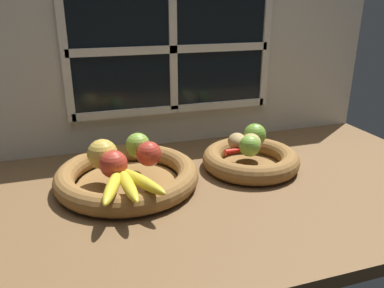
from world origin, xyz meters
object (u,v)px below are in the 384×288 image
(fruit_bowl_left, at_px, (127,176))
(fruit_bowl_right, at_px, (251,160))
(apple_golden_left, at_px, (103,154))
(potato_oblong, at_px, (237,141))
(banana_bunch_front, at_px, (127,183))
(potato_large, at_px, (252,142))
(lime_far, at_px, (255,135))
(apple_red_right, at_px, (149,154))
(lime_near, at_px, (250,146))
(apple_green_back, at_px, (138,145))
(chili_pepper, at_px, (246,149))
(apple_red_front, at_px, (114,164))

(fruit_bowl_left, xyz_separation_m, fruit_bowl_right, (0.35, -0.00, 0.00))
(fruit_bowl_left, relative_size, apple_golden_left, 4.86)
(fruit_bowl_right, bearing_deg, potato_oblong, 142.13)
(banana_bunch_front, bearing_deg, fruit_bowl_right, 18.91)
(fruit_bowl_right, height_order, potato_large, potato_large)
(lime_far, bearing_deg, apple_red_right, -170.70)
(fruit_bowl_right, bearing_deg, potato_large, -90.00)
(fruit_bowl_left, distance_m, lime_near, 0.34)
(banana_bunch_front, relative_size, lime_near, 3.19)
(apple_green_back, bearing_deg, lime_near, -17.21)
(fruit_bowl_left, relative_size, chili_pepper, 2.81)
(fruit_bowl_left, bearing_deg, lime_far, 5.26)
(apple_red_right, xyz_separation_m, apple_golden_left, (-0.11, 0.02, 0.01))
(apple_red_front, xyz_separation_m, lime_far, (0.42, 0.09, -0.00))
(potato_large, height_order, lime_near, lime_near)
(apple_green_back, xyz_separation_m, potato_oblong, (0.28, -0.03, -0.01))
(fruit_bowl_left, xyz_separation_m, lime_far, (0.38, 0.03, 0.06))
(fruit_bowl_left, height_order, lime_far, lime_far)
(lime_far, bearing_deg, banana_bunch_front, -157.86)
(apple_red_right, relative_size, banana_bunch_front, 0.35)
(fruit_bowl_left, relative_size, lime_near, 6.33)
(fruit_bowl_left, height_order, fruit_bowl_right, same)
(banana_bunch_front, bearing_deg, apple_red_right, 55.58)
(fruit_bowl_right, bearing_deg, apple_green_back, 170.10)
(apple_green_back, bearing_deg, potato_large, -9.90)
(fruit_bowl_right, bearing_deg, apple_red_front, -171.96)
(lime_near, bearing_deg, fruit_bowl_left, 173.94)
(apple_red_right, relative_size, lime_near, 1.10)
(apple_golden_left, relative_size, lime_near, 1.30)
(potato_large, relative_size, lime_far, 1.07)
(apple_red_front, relative_size, lime_far, 1.03)
(fruit_bowl_left, relative_size, potato_oblong, 5.39)
(chili_pepper, bearing_deg, banana_bunch_front, -165.37)
(apple_red_right, distance_m, lime_near, 0.27)
(potato_large, bearing_deg, lime_near, -123.69)
(fruit_bowl_left, distance_m, fruit_bowl_right, 0.35)
(apple_red_front, bearing_deg, lime_near, 3.15)
(apple_green_back, relative_size, apple_red_right, 1.03)
(fruit_bowl_left, bearing_deg, chili_pepper, -1.09)
(apple_red_right, bearing_deg, potato_large, 3.47)
(apple_green_back, bearing_deg, lime_far, -3.30)
(fruit_bowl_left, distance_m, potato_oblong, 0.32)
(apple_green_back, distance_m, potato_oblong, 0.28)
(fruit_bowl_left, xyz_separation_m, apple_red_front, (-0.04, -0.06, 0.06))
(potato_oblong, xyz_separation_m, lime_far, (0.06, 0.01, 0.01))
(apple_green_back, xyz_separation_m, chili_pepper, (0.29, -0.06, -0.02))
(banana_bunch_front, bearing_deg, potato_oblong, 24.23)
(fruit_bowl_left, height_order, potato_oblong, potato_oblong)
(apple_red_front, bearing_deg, banana_bunch_front, -74.85)
(apple_golden_left, distance_m, chili_pepper, 0.39)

